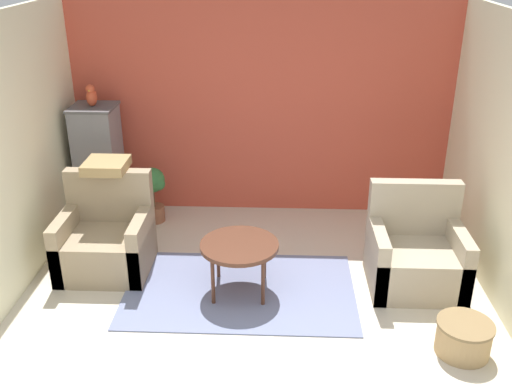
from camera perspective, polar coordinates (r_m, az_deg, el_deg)
ground_plane at (r=4.63m, az=-0.86°, el=-18.05°), size 20.00×20.00×0.00m
wall_back_accent at (r=6.79m, az=0.57°, el=8.31°), size 4.55×0.06×2.55m
wall_left at (r=5.84m, az=-22.62°, el=3.82°), size 0.06×3.06×2.55m
wall_right at (r=5.67m, az=23.31°, el=3.14°), size 0.06×3.06×2.55m
area_rug at (r=5.58m, az=-1.62°, el=-9.77°), size 2.20×1.36×0.01m
coffee_table at (r=5.34m, az=-1.67°, el=-5.61°), size 0.74×0.74×0.52m
armchair_left at (r=5.97m, az=-14.75°, el=-4.81°), size 0.88×0.77×0.98m
armchair_right at (r=5.74m, az=15.63°, el=-6.19°), size 0.88×0.77×0.98m
birdcage at (r=6.90m, az=-15.37°, el=2.71°), size 0.49×0.49×1.40m
parrot at (r=6.67m, az=-16.12°, el=9.22°), size 0.12×0.21×0.25m
potted_plant at (r=6.81m, az=-10.30°, el=0.30°), size 0.32×0.29×0.68m
wicker_basket at (r=5.06m, az=20.06°, el=-13.43°), size 0.46×0.46×0.28m
throw_pillow at (r=5.91m, az=-14.75°, el=2.58°), size 0.42×0.42×0.10m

